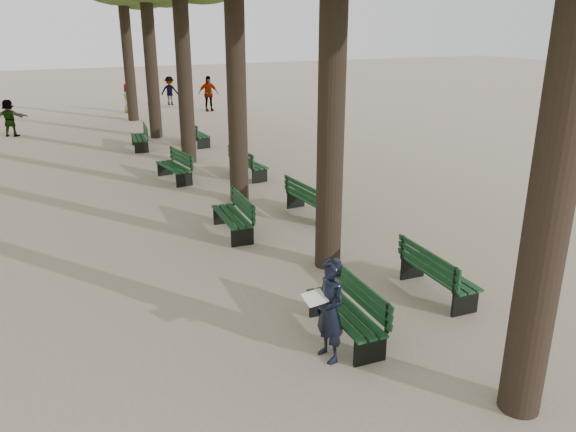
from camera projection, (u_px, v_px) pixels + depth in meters
name	position (u px, v px, depth m)	size (l,w,h in m)	color
ground	(339.00, 357.00, 8.35)	(120.00, 120.00, 0.00)	tan
bench_left_0	(345.00, 322.00, 8.80)	(0.68, 1.83, 0.92)	black
bench_left_1	(232.00, 223.00, 13.12)	(0.70, 1.84, 0.92)	black
bench_left_2	(174.00, 172.00, 17.56)	(0.79, 1.86, 0.92)	black
bench_left_3	(140.00, 142.00, 21.99)	(0.79, 1.86, 0.92)	black
bench_right_0	(437.00, 281.00, 10.17)	(0.69, 1.83, 0.92)	black
bench_right_1	(311.00, 206.00, 14.36)	(0.65, 1.82, 0.92)	black
bench_right_2	(248.00, 169.00, 18.00)	(0.72, 1.84, 0.92)	black
bench_right_3	(197.00, 138.00, 22.72)	(0.63, 1.82, 0.92)	black
man_with_map	(330.00, 310.00, 8.07)	(0.62, 0.66, 1.58)	black
pedestrian_b	(170.00, 91.00, 33.62)	(1.08, 0.33, 1.67)	#262628
pedestrian_c	(208.00, 94.00, 31.22)	(1.13, 0.39, 1.93)	#262628
pedestrian_e	(9.00, 118.00, 24.27)	(1.49, 0.32, 1.60)	#262628
pedestrian_d	(128.00, 98.00, 30.75)	(0.76, 0.31, 1.56)	#262628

